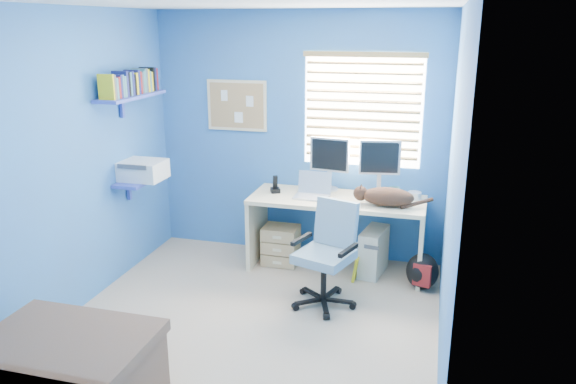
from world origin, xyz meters
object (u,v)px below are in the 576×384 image
(cat, at_px, (388,197))
(office_chair, at_px, (326,267))
(desk, at_px, (336,234))
(tower_pc, at_px, (374,251))
(laptop, at_px, (312,187))

(cat, relative_size, office_chair, 0.53)
(desk, height_order, cat, cat)
(cat, bearing_deg, office_chair, -125.25)
(desk, xyz_separation_m, office_chair, (0.05, -0.74, -0.03))
(desk, relative_size, cat, 3.51)
(tower_pc, distance_m, office_chair, 0.81)
(laptop, relative_size, tower_pc, 0.73)
(tower_pc, xyz_separation_m, office_chair, (-0.32, -0.73, 0.11))
(desk, bearing_deg, cat, -12.90)
(desk, height_order, laptop, laptop)
(tower_pc, relative_size, office_chair, 0.50)
(laptop, xyz_separation_m, tower_pc, (0.62, 0.05, -0.62))
(laptop, height_order, cat, laptop)
(laptop, height_order, tower_pc, laptop)
(tower_pc, bearing_deg, cat, -33.08)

